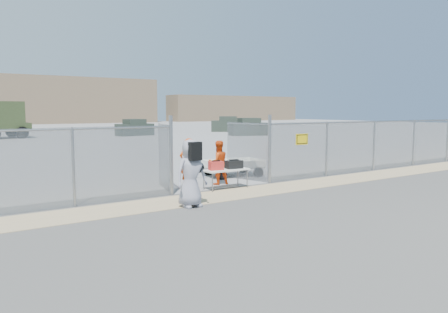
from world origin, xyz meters
TOP-DOWN VIEW (x-y plane):
  - ground at (0.00, 0.00)m, footprint 160.00×160.00m
  - tarmac_inside at (0.00, 42.00)m, footprint 160.00×80.00m
  - dirt_strip at (0.00, 1.00)m, footprint 44.00×1.60m
  - distant_hills at (5.00, 78.00)m, footprint 140.00×6.00m
  - chain_link_fence at (0.00, 2.00)m, footprint 40.00×0.20m
  - folding_table at (0.00, 1.90)m, footprint 1.60×0.68m
  - orange_bag at (-0.38, 1.92)m, footprint 0.51×0.40m
  - black_duffel at (0.33, 1.89)m, footprint 0.60×0.40m
  - security_worker_left at (-0.94, 2.81)m, footprint 0.64×0.43m
  - security_worker_right at (0.28, 2.79)m, footprint 0.87×0.74m
  - visitor at (-2.33, 0.20)m, footprint 0.94×0.63m
  - utility_trailer at (1.85, 4.06)m, footprint 3.15×1.97m
  - parked_vehicle_near at (9.45, 32.31)m, footprint 3.88×2.11m
  - parked_vehicle_mid at (22.14, 33.67)m, footprint 4.35×3.83m
  - parked_vehicle_far at (19.44, 25.97)m, footprint 4.29×2.83m

SIDE VIEW (x-z plane):
  - ground at x=0.00m, z-range 0.00..0.00m
  - tarmac_inside at x=0.00m, z-range 0.00..0.01m
  - dirt_strip at x=0.00m, z-range 0.00..0.01m
  - folding_table at x=0.00m, z-range 0.00..0.68m
  - utility_trailer at x=1.85m, z-range 0.00..0.71m
  - security_worker_right at x=0.28m, z-range 0.00..1.58m
  - black_duffel at x=0.33m, z-range 0.68..0.95m
  - orange_bag at x=-0.38m, z-range 0.68..0.96m
  - parked_vehicle_near at x=9.45m, z-range 0.00..1.67m
  - security_worker_left at x=-0.94m, z-range 0.00..1.71m
  - parked_vehicle_far at x=19.44m, z-range 0.00..1.78m
  - parked_vehicle_mid at x=22.14m, z-range 0.00..1.83m
  - visitor at x=-2.33m, z-range 0.00..1.88m
  - chain_link_fence at x=0.00m, z-range 0.00..2.20m
  - distant_hills at x=5.00m, z-range 0.00..9.00m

